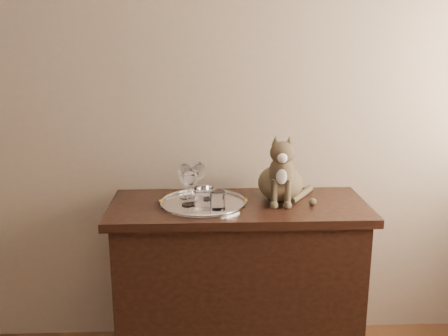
% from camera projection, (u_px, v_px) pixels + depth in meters
% --- Properties ---
extents(wall_back, '(4.00, 0.10, 2.70)m').
position_uv_depth(wall_back, '(114.00, 90.00, 2.47)').
color(wall_back, tan).
rests_on(wall_back, ground).
extents(sideboard, '(1.20, 0.50, 0.85)m').
position_uv_depth(sideboard, '(238.00, 287.00, 2.43)').
color(sideboard, black).
rests_on(sideboard, ground).
extents(tray, '(0.40, 0.40, 0.01)m').
position_uv_depth(tray, '(203.00, 204.00, 2.30)').
color(tray, white).
rests_on(tray, sideboard).
extents(wine_glass_a, '(0.06, 0.06, 0.17)m').
position_uv_depth(wine_glass_a, '(185.00, 180.00, 2.36)').
color(wine_glass_a, white).
rests_on(wine_glass_a, tray).
extents(wine_glass_b, '(0.07, 0.07, 0.18)m').
position_uv_depth(wine_glass_b, '(199.00, 180.00, 2.36)').
color(wine_glass_b, white).
rests_on(wine_glass_b, tray).
extents(wine_glass_c, '(0.07, 0.07, 0.17)m').
position_uv_depth(wine_glass_c, '(187.00, 187.00, 2.25)').
color(wine_glass_c, white).
rests_on(wine_glass_c, tray).
extents(wine_glass_d, '(0.07, 0.07, 0.17)m').
position_uv_depth(wine_glass_d, '(192.00, 186.00, 2.26)').
color(wine_glass_d, white).
rests_on(wine_glass_d, tray).
extents(tumbler_a, '(0.07, 0.07, 0.08)m').
position_uv_depth(tumbler_a, '(217.00, 200.00, 2.21)').
color(tumbler_a, silver).
rests_on(tumbler_a, tray).
extents(tumbler_b, '(0.09, 0.09, 0.10)m').
position_uv_depth(tumbler_b, '(204.00, 198.00, 2.22)').
color(tumbler_b, white).
rests_on(tumbler_b, tray).
extents(cat, '(0.36, 0.34, 0.33)m').
position_uv_depth(cat, '(281.00, 166.00, 2.34)').
color(cat, '#473B2A').
rests_on(cat, sideboard).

